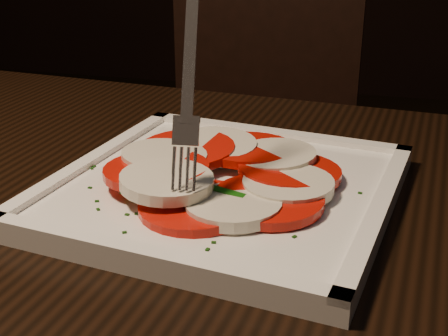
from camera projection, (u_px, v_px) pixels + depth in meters
table at (197, 333)px, 0.55m from camera, size 1.26×0.90×0.75m
chair at (255, 134)px, 1.37m from camera, size 0.42×0.42×0.93m
plate at (224, 191)px, 0.57m from camera, size 0.33×0.33×0.01m
caprese_salad at (224, 172)px, 0.56m from camera, size 0.26×0.25×0.03m
fork at (192, 65)px, 0.51m from camera, size 0.04×0.09×0.18m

